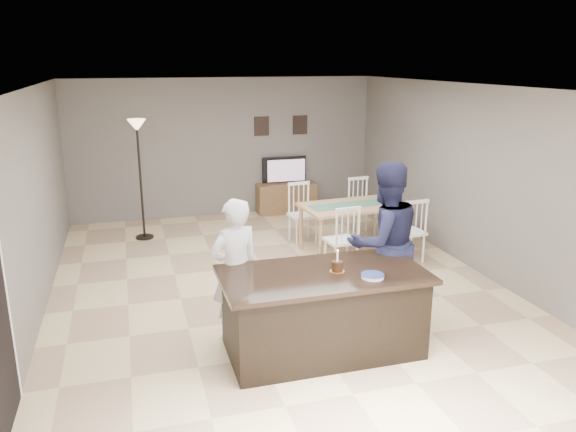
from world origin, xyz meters
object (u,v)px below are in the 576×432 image
object	(u,v)px
plate_stack	(373,276)
dining_table	(353,213)
television	(285,170)
kitchen_island	(323,312)
woman	(235,270)
birthday_cake	(337,266)
floor_lamp	(138,147)
tv_console	(286,198)
man	(384,243)

from	to	relation	value
plate_stack	dining_table	distance (m)	3.43
television	dining_table	world-z (taller)	television
kitchen_island	dining_table	world-z (taller)	dining_table
woman	birthday_cake	xyz separation A→B (m)	(0.98, -0.56, 0.15)
floor_lamp	birthday_cake	bearing A→B (deg)	-68.43
woman	plate_stack	xyz separation A→B (m)	(1.26, -0.83, 0.11)
television	dining_table	size ratio (longest dim) A/B	0.45
woman	birthday_cake	size ratio (longest dim) A/B	6.68
tv_console	birthday_cake	distance (m)	5.72
television	birthday_cake	size ratio (longest dim) A/B	3.77
tv_console	birthday_cake	xyz separation A→B (m)	(-1.05, -5.58, 0.66)
television	man	size ratio (longest dim) A/B	0.48
kitchen_island	plate_stack	distance (m)	0.69
kitchen_island	plate_stack	world-z (taller)	plate_stack
television	birthday_cake	world-z (taller)	birthday_cake
kitchen_island	floor_lamp	world-z (taller)	floor_lamp
birthday_cake	dining_table	world-z (taller)	birthday_cake
tv_console	birthday_cake	bearing A→B (deg)	-100.68
kitchen_island	tv_console	bearing A→B (deg)	77.84
birthday_cake	plate_stack	size ratio (longest dim) A/B	1.01
tv_console	man	xyz separation A→B (m)	(-0.25, -5.02, 0.66)
woman	floor_lamp	xyz separation A→B (m)	(-0.85, 4.05, 0.80)
floor_lamp	kitchen_island	bearing A→B (deg)	-70.00
kitchen_island	birthday_cake	world-z (taller)	birthday_cake
kitchen_island	television	size ratio (longest dim) A/B	2.35
woman	dining_table	distance (m)	3.39
kitchen_island	dining_table	size ratio (longest dim) A/B	1.07
plate_stack	birthday_cake	bearing A→B (deg)	136.25
tv_console	floor_lamp	size ratio (longest dim) A/B	0.58
tv_console	dining_table	world-z (taller)	dining_table
dining_table	man	bearing A→B (deg)	-109.70
television	floor_lamp	world-z (taller)	floor_lamp
tv_console	plate_stack	xyz separation A→B (m)	(-0.77, -5.85, 0.62)
plate_stack	kitchen_island	bearing A→B (deg)	146.99
tv_console	woman	size ratio (longest dim) A/B	0.74
tv_console	plate_stack	size ratio (longest dim) A/B	5.03
birthday_cake	television	bearing A→B (deg)	79.45
kitchen_island	woman	xyz separation A→B (m)	(-0.83, 0.55, 0.36)
woman	man	size ratio (longest dim) A/B	0.84
kitchen_island	dining_table	xyz separation A→B (m)	(1.57, 2.94, 0.19)
birthday_cake	floor_lamp	world-z (taller)	floor_lamp
man	plate_stack	distance (m)	0.98
man	floor_lamp	xyz separation A→B (m)	(-2.62, 4.05, 0.65)
woman	plate_stack	world-z (taller)	woman
kitchen_island	dining_table	distance (m)	3.34
tv_console	birthday_cake	size ratio (longest dim) A/B	4.96
kitchen_island	tv_console	size ratio (longest dim) A/B	1.79
woman	television	bearing A→B (deg)	-130.39
tv_console	woman	xyz separation A→B (m)	(-2.03, -5.02, 0.51)
kitchen_island	man	world-z (taller)	man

